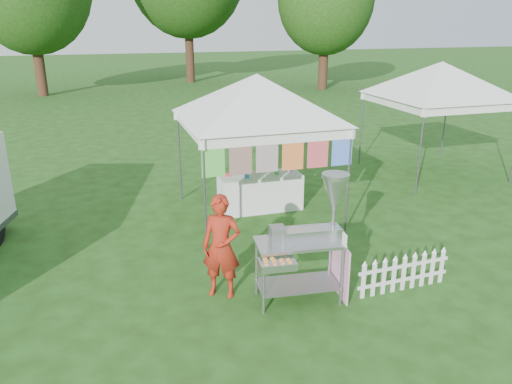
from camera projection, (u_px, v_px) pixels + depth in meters
name	position (u px, v px, depth m)	size (l,w,h in m)	color
ground	(324.00, 292.00, 7.77)	(120.00, 120.00, 0.00)	#223F12
canopy_main	(257.00, 74.00, 9.95)	(4.24, 4.24, 3.45)	#59595E
canopy_right	(443.00, 62.00, 12.85)	(4.24, 4.24, 3.45)	#59595E
donut_cart	(313.00, 229.00, 7.23)	(1.48, 0.92, 1.95)	gray
vendor	(221.00, 247.00, 7.46)	(0.59, 0.39, 1.61)	#9D2313
picket_fence	(404.00, 274.00, 7.75)	(1.62, 0.10, 0.56)	white
display_table	(260.00, 192.00, 11.05)	(1.80, 0.70, 0.80)	white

